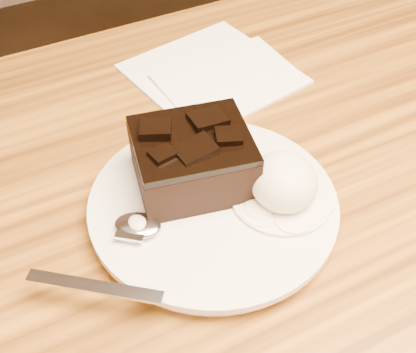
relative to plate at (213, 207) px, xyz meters
name	(u,v)px	position (x,y,z in m)	size (l,w,h in m)	color
plate	(213,207)	(0.00, 0.00, 0.00)	(0.22, 0.22, 0.02)	silver
brownie	(193,162)	(0.00, 0.03, 0.03)	(0.10, 0.09, 0.05)	black
ice_cream_scoop	(284,182)	(0.06, -0.03, 0.03)	(0.06, 0.06, 0.05)	silver
melt_puddle	(282,197)	(0.06, -0.03, 0.01)	(0.09, 0.09, 0.00)	#EFE4CF
spoon	(138,227)	(-0.07, 0.00, 0.01)	(0.03, 0.16, 0.01)	silver
napkin	(212,73)	(0.10, 0.19, -0.01)	(0.17, 0.17, 0.01)	white
crumb_a	(196,187)	(-0.01, 0.02, 0.01)	(0.01, 0.01, 0.00)	black
crumb_b	(264,203)	(0.04, -0.02, 0.01)	(0.01, 0.01, 0.00)	black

